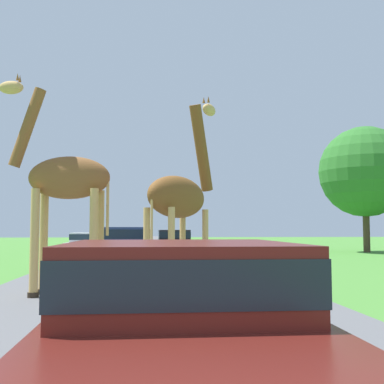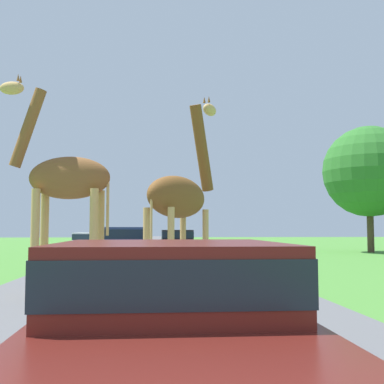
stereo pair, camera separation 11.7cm
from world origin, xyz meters
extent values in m
cube|color=#5B5B5E|center=(0.00, 30.00, 0.00)|extent=(7.46, 120.00, 0.00)
cylinder|color=tan|center=(0.89, 12.25, 0.95)|extent=(0.14, 0.14, 1.90)
cylinder|color=#2D2319|center=(0.89, 12.25, 0.04)|extent=(0.19, 0.19, 0.09)
cylinder|color=tan|center=(1.40, 11.91, 0.95)|extent=(0.14, 0.14, 1.90)
cylinder|color=#2D2319|center=(1.40, 11.91, 0.04)|extent=(0.19, 0.19, 0.09)
cylinder|color=tan|center=(0.03, 10.98, 0.95)|extent=(0.14, 0.14, 1.90)
cylinder|color=#2D2319|center=(0.03, 10.98, 0.04)|extent=(0.19, 0.19, 0.09)
cylinder|color=tan|center=(0.54, 10.64, 0.95)|extent=(0.14, 0.14, 1.90)
cylinder|color=#2D2319|center=(0.54, 10.64, 0.04)|extent=(0.19, 0.19, 0.09)
ellipsoid|color=brown|center=(0.71, 11.45, 2.16)|extent=(1.82, 2.22, 0.94)
cylinder|color=brown|center=(1.36, 12.40, 3.43)|extent=(0.76, 0.93, 2.11)
ellipsoid|color=tan|center=(1.60, 12.77, 4.49)|extent=(0.51, 0.60, 0.30)
cylinder|color=tan|center=(0.13, 10.58, 1.64)|extent=(0.05, 0.05, 1.05)
cone|color=brown|center=(1.46, 12.67, 4.72)|extent=(0.07, 0.07, 0.16)
cone|color=brown|center=(1.57, 12.59, 4.72)|extent=(0.07, 0.07, 0.16)
cylinder|color=tan|center=(-2.36, 11.38, 1.16)|extent=(0.19, 0.19, 2.32)
cylinder|color=#2D2319|center=(-2.36, 11.38, 0.06)|extent=(0.24, 0.24, 0.11)
cylinder|color=tan|center=(-2.28, 11.94, 1.16)|extent=(0.19, 0.19, 2.32)
cylinder|color=#2D2319|center=(-2.28, 11.94, 0.06)|extent=(0.24, 0.24, 0.11)
cylinder|color=tan|center=(-1.09, 11.20, 1.16)|extent=(0.19, 0.19, 2.32)
cylinder|color=#2D2319|center=(-1.09, 11.20, 0.06)|extent=(0.24, 0.24, 0.11)
cylinder|color=tan|center=(-1.02, 11.77, 1.16)|extent=(0.19, 0.19, 2.32)
cylinder|color=#2D2319|center=(-1.02, 11.77, 0.06)|extent=(0.24, 0.24, 0.11)
ellipsoid|color=brown|center=(-1.69, 11.57, 2.58)|extent=(1.90, 0.90, 0.95)
cylinder|color=brown|center=(-2.65, 11.70, 3.72)|extent=(0.84, 0.36, 1.83)
ellipsoid|color=tan|center=(-3.04, 11.75, 4.64)|extent=(0.59, 0.31, 0.30)
cylinder|color=tan|center=(-0.83, 11.45, 1.95)|extent=(0.06, 0.06, 1.28)
cone|color=brown|center=(-2.88, 11.66, 4.87)|extent=(0.07, 0.07, 0.16)
cone|color=brown|center=(-2.86, 11.80, 4.87)|extent=(0.07, 0.07, 0.16)
cube|color=#561914|center=(0.27, 4.62, 0.55)|extent=(1.92, 4.26, 0.58)
cube|color=#561914|center=(0.27, 4.62, 1.10)|extent=(1.73, 1.92, 0.52)
cube|color=#19232D|center=(0.27, 4.62, 1.12)|extent=(1.75, 1.93, 0.31)
cylinder|color=black|center=(-0.50, 5.89, 0.31)|extent=(0.38, 0.62, 0.62)
cylinder|color=black|center=(1.04, 5.89, 0.31)|extent=(0.38, 0.62, 0.62)
cube|color=navy|center=(-0.70, 17.98, 0.63)|extent=(1.94, 4.11, 0.69)
cube|color=navy|center=(-0.70, 17.98, 1.24)|extent=(1.75, 1.85, 0.53)
cube|color=#19232D|center=(-0.70, 17.98, 1.27)|extent=(1.76, 1.87, 0.32)
cube|color=red|center=(-1.50, 15.92, 0.88)|extent=(0.35, 0.03, 0.17)
cube|color=red|center=(0.09, 15.92, 0.88)|extent=(0.35, 0.03, 0.17)
cylinder|color=black|center=(-1.48, 19.21, 0.34)|extent=(0.39, 0.68, 0.68)
cylinder|color=black|center=(0.07, 19.21, 0.34)|extent=(0.39, 0.68, 0.68)
cylinder|color=black|center=(-1.48, 16.75, 0.34)|extent=(0.39, 0.68, 0.68)
cylinder|color=black|center=(0.07, 16.75, 0.34)|extent=(0.39, 0.68, 0.68)
cube|color=black|center=(1.51, 26.38, 0.55)|extent=(1.79, 4.63, 0.55)
cube|color=black|center=(1.51, 26.38, 1.10)|extent=(1.61, 2.08, 0.56)
cube|color=#19232D|center=(1.51, 26.38, 1.13)|extent=(1.63, 2.10, 0.34)
cube|color=red|center=(0.78, 24.06, 0.74)|extent=(0.32, 0.03, 0.13)
cube|color=red|center=(2.24, 24.06, 0.74)|extent=(0.32, 0.03, 0.13)
cylinder|color=black|center=(0.79, 27.77, 0.32)|extent=(0.36, 0.63, 0.63)
cylinder|color=black|center=(2.23, 27.77, 0.32)|extent=(0.36, 0.63, 0.63)
cylinder|color=black|center=(0.79, 24.99, 0.32)|extent=(0.36, 0.63, 0.63)
cylinder|color=black|center=(2.23, 24.99, 0.32)|extent=(0.36, 0.63, 0.63)
cube|color=silver|center=(-2.31, 22.52, 0.56)|extent=(1.98, 4.25, 0.61)
cube|color=silver|center=(-2.31, 22.52, 1.07)|extent=(1.79, 1.91, 0.41)
cube|color=#19232D|center=(-2.31, 22.52, 1.09)|extent=(1.81, 1.93, 0.25)
cube|color=red|center=(-3.12, 20.38, 0.78)|extent=(0.36, 0.03, 0.15)
cube|color=red|center=(-1.49, 20.38, 0.78)|extent=(0.36, 0.03, 0.15)
cylinder|color=black|center=(-3.10, 23.79, 0.30)|extent=(0.40, 0.61, 0.61)
cylinder|color=black|center=(-1.51, 23.79, 0.30)|extent=(0.40, 0.61, 0.61)
cylinder|color=black|center=(-3.10, 21.24, 0.30)|extent=(0.40, 0.61, 0.61)
cylinder|color=black|center=(-1.51, 21.24, 0.30)|extent=(0.40, 0.61, 0.61)
cylinder|color=#4C3828|center=(13.51, 29.17, 2.06)|extent=(0.41, 0.41, 4.13)
sphere|color=#2D7028|center=(13.51, 29.17, 4.97)|extent=(5.60, 5.60, 5.60)
camera|label=1|loc=(0.01, 0.77, 1.47)|focal=45.00mm
camera|label=2|loc=(0.12, 0.76, 1.47)|focal=45.00mm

